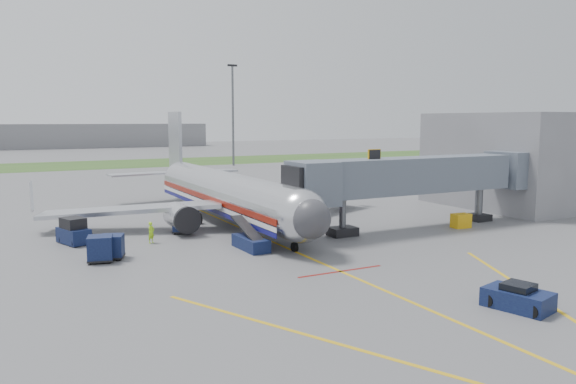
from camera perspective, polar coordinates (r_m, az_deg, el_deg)
name	(u,v)px	position (r m, az deg, el deg)	size (l,w,h in m)	color
ground	(308,257)	(38.34, 2.09, -6.66)	(400.00, 400.00, 0.00)	#565659
grass_strip	(95,165)	(124.03, -19.00, 2.64)	(300.00, 25.00, 0.01)	#2D4C1E
apron_markings	(374,286)	(32.35, 8.69, -9.39)	(21.52, 50.00, 0.01)	gold
airliner	(226,193)	(51.43, -6.34, -0.11)	(32.10, 35.67, 10.25)	silver
jet_bridge	(411,177)	(48.94, 12.35, 1.53)	(25.30, 4.00, 6.90)	slate
terminal	(506,160)	(64.47, 21.25, 3.03)	(10.00, 16.00, 10.00)	slate
light_mast_right	(233,113)	(115.78, -5.62, 8.03)	(2.00, 0.44, 20.40)	#595B60
distant_terminal	(23,136)	(202.54, -25.32, 5.13)	(120.00, 14.00, 8.00)	slate
pushback_tug	(518,298)	(30.35, 22.31, -9.94)	(2.64, 3.48, 1.29)	#0C1036
baggage_tug	(73,232)	(45.27, -20.96, -3.84)	(2.34, 3.17, 1.99)	#0C1036
baggage_cart_a	(112,247)	(39.56, -17.45, -5.33)	(1.94, 1.94, 1.63)	#0C1036
baggage_cart_b	(183,223)	(47.07, -10.66, -3.10)	(2.04, 2.04, 1.68)	#0C1036
baggage_cart_c	(100,249)	(38.96, -18.54, -5.49)	(1.92, 1.92, 1.72)	#0C1036
belt_loader	(251,242)	(40.64, -3.83, -5.10)	(1.56, 4.40, 2.13)	#0C1036
ground_power_cart	(461,221)	(50.81, 17.16, -2.81)	(1.61, 1.14, 1.23)	#D0980C
ramp_worker	(151,232)	(43.78, -13.73, -4.01)	(0.59, 0.39, 1.63)	#A8ED1B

